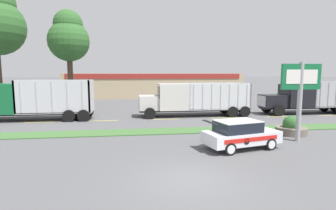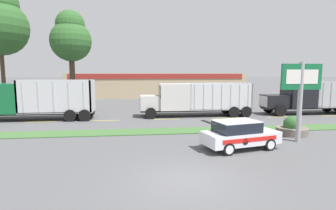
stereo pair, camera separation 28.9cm
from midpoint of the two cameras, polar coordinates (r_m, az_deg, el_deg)
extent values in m
plane|color=#515154|center=(10.53, 4.00, -15.95)|extent=(600.00, 600.00, 0.00)
cube|color=#3D6633|center=(18.57, -1.32, -5.72)|extent=(120.00, 1.93, 0.06)
cube|color=yellow|center=(24.69, -26.60, -3.36)|extent=(2.40, 0.14, 0.01)
cube|color=yellow|center=(23.49, -14.02, -3.32)|extent=(2.40, 0.14, 0.01)
cube|color=yellow|center=(23.50, -0.81, -3.11)|extent=(2.40, 0.14, 0.01)
cube|color=yellow|center=(24.72, 11.73, -2.76)|extent=(2.40, 0.14, 0.01)
cube|color=yellow|center=(26.99, 22.62, -2.34)|extent=(2.40, 0.14, 0.01)
cube|color=yellow|center=(30.06, 31.56, -1.94)|extent=(2.40, 0.14, 0.01)
cube|color=black|center=(25.37, 5.34, -1.04)|extent=(10.48, 1.32, 0.18)
cube|color=silver|center=(24.67, -4.49, 0.52)|extent=(1.83, 1.96, 1.34)
cube|color=#B7B7BC|center=(24.64, -6.68, 0.48)|extent=(0.06, 1.68, 1.14)
cube|color=silver|center=(24.84, 0.70, 1.85)|extent=(2.69, 2.39, 2.43)
cube|color=black|center=(24.65, -2.43, 2.79)|extent=(0.04, 2.04, 1.09)
cylinder|color=silver|center=(24.29, 4.35, 3.18)|extent=(0.14, 0.14, 1.24)
cube|color=silver|center=(25.95, 10.20, -0.61)|extent=(5.97, 2.39, 0.12)
cube|color=silver|center=(25.09, 3.92, 1.99)|extent=(0.16, 2.39, 2.40)
cube|color=silver|center=(26.86, 16.17, 2.05)|extent=(0.16, 2.39, 2.40)
cube|color=silver|center=(24.77, 11.05, 1.81)|extent=(5.97, 0.16, 2.40)
cube|color=silver|center=(26.89, 9.53, 2.24)|extent=(5.97, 0.16, 2.40)
cube|color=#BCBCC1|center=(23.97, 5.32, 1.75)|extent=(0.10, 0.04, 2.28)
cube|color=#BCBCC1|center=(24.18, 7.29, 1.76)|extent=(0.10, 0.04, 2.28)
cube|color=#BCBCC1|center=(24.41, 9.22, 1.78)|extent=(0.10, 0.04, 2.28)
cube|color=#BCBCC1|center=(24.67, 11.12, 1.79)|extent=(0.10, 0.04, 2.28)
cube|color=#BCBCC1|center=(24.96, 12.98, 1.80)|extent=(0.10, 0.04, 2.28)
cube|color=#BCBCC1|center=(25.27, 14.79, 1.81)|extent=(0.10, 0.04, 2.28)
cube|color=#BCBCC1|center=(25.61, 16.55, 1.82)|extent=(0.10, 0.04, 2.28)
cylinder|color=black|center=(23.62, -4.31, -1.84)|extent=(1.01, 0.30, 1.01)
cylinder|color=black|center=(25.95, -4.61, -1.06)|extent=(1.01, 0.30, 1.01)
cylinder|color=black|center=(25.74, 16.06, -1.37)|extent=(1.01, 0.30, 1.01)
cylinder|color=black|center=(27.89, 14.12, -0.69)|extent=(1.01, 0.30, 1.01)
cylinder|color=black|center=(25.28, 13.57, -1.44)|extent=(1.01, 0.30, 1.01)
cylinder|color=black|center=(27.47, 11.80, -0.74)|extent=(1.01, 0.30, 1.01)
cube|color=black|center=(30.60, 28.59, -0.41)|extent=(10.97, 1.31, 0.18)
cube|color=black|center=(28.19, 21.57, 0.84)|extent=(2.34, 1.95, 1.23)
cube|color=#B7B7BC|center=(27.63, 19.40, 0.82)|extent=(0.06, 1.66, 1.05)
cube|color=black|center=(29.45, 25.88, 1.86)|extent=(2.67, 2.37, 2.25)
cube|color=black|center=(28.70, 23.66, 2.65)|extent=(0.04, 2.02, 1.01)
cylinder|color=silver|center=(29.60, 29.09, 3.08)|extent=(0.14, 0.14, 1.42)
cube|color=#ADADB2|center=(32.13, 32.21, -0.05)|extent=(5.96, 2.37, 0.12)
cube|color=#ADADB2|center=(30.24, 28.14, 2.19)|extent=(0.16, 2.37, 2.48)
cube|color=#ADADB2|center=(32.88, 31.12, 2.32)|extent=(5.96, 0.16, 2.48)
cube|color=#99999E|center=(29.49, 30.05, 1.97)|extent=(0.10, 0.04, 2.35)
cube|color=#99999E|center=(30.01, 31.33, 1.96)|extent=(0.10, 0.04, 2.35)
cube|color=#99999E|center=(30.56, 32.58, 1.96)|extent=(0.10, 0.04, 2.35)
cylinder|color=black|center=(27.28, 22.69, -1.08)|extent=(1.11, 0.30, 1.11)
cylinder|color=black|center=(29.30, 20.40, -0.46)|extent=(1.11, 0.30, 1.11)
cylinder|color=black|center=(33.74, 32.35, -0.19)|extent=(1.11, 0.30, 1.11)
cylinder|color=black|center=(32.92, 30.63, -0.23)|extent=(1.11, 0.30, 1.11)
cube|color=black|center=(26.03, -28.89, -1.67)|extent=(11.39, 1.27, 0.18)
cylinder|color=silver|center=(25.27, -30.50, 2.65)|extent=(0.14, 0.14, 1.36)
cube|color=silver|center=(25.17, -23.33, -1.29)|extent=(6.14, 2.32, 0.12)
cube|color=silver|center=(26.01, -29.84, 1.67)|extent=(0.16, 2.32, 2.77)
cube|color=silver|center=(24.38, -16.71, 2.01)|extent=(0.16, 2.32, 2.77)
cube|color=silver|center=(24.00, -24.18, 1.62)|extent=(6.14, 0.16, 2.77)
cube|color=silver|center=(26.06, -22.84, 2.05)|extent=(6.14, 0.16, 2.77)
cube|color=#B2B2B7|center=(24.72, -29.71, 1.45)|extent=(0.10, 0.04, 2.63)
cube|color=#B2B2B7|center=(24.28, -27.03, 1.53)|extent=(0.10, 0.04, 2.63)
cube|color=#B2B2B7|center=(23.90, -24.25, 1.60)|extent=(0.10, 0.04, 2.63)
cube|color=#B2B2B7|center=(23.58, -21.39, 1.67)|extent=(0.10, 0.04, 2.63)
cube|color=#B2B2B7|center=(23.32, -18.45, 1.73)|extent=(0.10, 0.04, 2.63)
cylinder|color=black|center=(23.55, -18.25, -2.19)|extent=(1.02, 0.30, 1.02)
cylinder|color=black|center=(25.76, -17.33, -1.40)|extent=(1.02, 0.30, 1.02)
cylinder|color=black|center=(23.80, -21.10, -2.22)|extent=(1.02, 0.30, 1.02)
cylinder|color=black|center=(25.99, -19.94, -1.43)|extent=(1.02, 0.30, 1.02)
cube|color=silver|center=(14.93, 15.09, -6.72)|extent=(4.41, 2.67, 0.64)
cube|color=black|center=(14.66, 14.38, -4.55)|extent=(2.56, 2.04, 0.56)
cube|color=silver|center=(14.60, 14.42, -3.39)|extent=(2.56, 2.04, 0.04)
cube|color=black|center=(13.69, 8.55, -3.75)|extent=(0.52, 1.43, 0.03)
cube|color=red|center=(14.22, 17.23, -7.20)|extent=(3.21, 0.76, 0.22)
cylinder|color=black|center=(14.05, 16.23, -7.61)|extent=(0.34, 0.09, 0.35)
cylinder|color=black|center=(15.15, 20.90, -7.97)|extent=(0.67, 0.34, 0.64)
cylinder|color=silver|center=(15.07, 21.17, -8.06)|extent=(0.44, 0.11, 0.45)
cylinder|color=black|center=(16.41, 16.95, -6.69)|extent=(0.67, 0.34, 0.64)
cylinder|color=silver|center=(16.49, 16.73, -6.62)|extent=(0.44, 0.11, 0.45)
cylinder|color=black|center=(13.63, 12.75, -9.34)|extent=(0.67, 0.34, 0.64)
cylinder|color=silver|center=(13.54, 13.00, -9.44)|extent=(0.44, 0.11, 0.45)
cylinder|color=black|center=(15.01, 9.15, -7.73)|extent=(0.67, 0.34, 0.64)
cylinder|color=silver|center=(15.10, 8.95, -7.64)|extent=(0.44, 0.11, 0.45)
cylinder|color=#9E9EA3|center=(17.42, 26.29, 0.54)|extent=(0.28, 0.28, 4.75)
cube|color=#146638|center=(17.34, 26.55, 5.53)|extent=(2.47, 0.16, 1.51)
cube|color=white|center=(17.27, 26.72, 5.52)|extent=(1.98, 0.02, 0.83)
cylinder|color=#6B6056|center=(19.59, 24.82, -5.08)|extent=(2.03, 2.03, 0.48)
sphere|color=#2D5B28|center=(19.50, 24.89, -3.75)|extent=(1.12, 1.12, 1.12)
cube|color=black|center=(16.39, 10.68, -7.62)|extent=(0.39, 0.39, 0.03)
cone|color=#EA5B14|center=(16.32, 10.70, -6.69)|extent=(0.30, 0.30, 0.51)
cylinder|color=white|center=(16.31, 10.70, -6.52)|extent=(0.16, 0.16, 0.06)
cube|color=tan|center=(48.57, -3.46, 4.47)|extent=(29.71, 12.00, 4.08)
cube|color=maroon|center=(42.50, -2.87, 6.27)|extent=(28.23, 0.10, 0.80)
cylinder|color=#473828|center=(36.13, -32.95, 5.30)|extent=(0.45, 0.45, 7.55)
cylinder|color=#473828|center=(30.64, -20.68, 4.75)|extent=(0.58, 0.58, 6.35)
sphere|color=#2D5B28|center=(30.82, -21.04, 12.90)|extent=(4.35, 4.35, 4.35)
sphere|color=#2D5B28|center=(31.06, -21.18, 16.08)|extent=(3.05, 3.05, 3.05)
camera|label=1|loc=(0.14, -90.45, -0.05)|focal=28.00mm
camera|label=2|loc=(0.14, 89.55, 0.05)|focal=28.00mm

